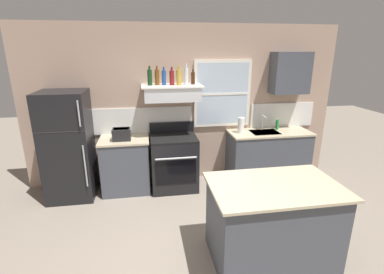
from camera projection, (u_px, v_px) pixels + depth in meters
name	position (u px, v px, depth m)	size (l,w,h in m)	color
ground_plane	(214.00, 260.00, 3.22)	(16.00, 16.00, 0.00)	gray
back_wall	(187.00, 106.00, 4.92)	(5.40, 0.11, 2.70)	tan
refrigerator	(68.00, 146.00, 4.40)	(0.70, 0.72, 1.70)	black
counter_left_of_stove	(126.00, 164.00, 4.71)	(0.79, 0.63, 0.91)	#474C56
toaster	(122.00, 134.00, 4.47)	(0.30, 0.20, 0.19)	black
stove_range	(174.00, 162.00, 4.80)	(0.76, 0.69, 1.09)	black
range_hood_shelf	(172.00, 93.00, 4.54)	(0.96, 0.52, 0.24)	silver
bottle_dark_green_wine	(150.00, 77.00, 4.43)	(0.07, 0.07, 0.30)	#143819
bottle_amber_wine	(157.00, 77.00, 4.47)	(0.07, 0.07, 0.30)	brown
bottle_blue_liqueur	(164.00, 77.00, 4.46)	(0.07, 0.07, 0.28)	#1E478C
bottle_red_label_wine	(172.00, 78.00, 4.46)	(0.07, 0.07, 0.28)	maroon
bottle_champagne_gold_foil	(179.00, 77.00, 4.44)	(0.08, 0.08, 0.30)	#B29333
bottle_clear_tall	(186.00, 76.00, 4.50)	(0.06, 0.06, 0.33)	silver
bottle_brown_stout	(193.00, 78.00, 4.56)	(0.06, 0.06, 0.24)	#381E0F
counter_right_with_sink	(268.00, 156.00, 5.10)	(1.43, 0.63, 0.91)	#474C56
sink_faucet	(263.00, 121.00, 4.99)	(0.03, 0.17, 0.28)	silver
paper_towel_roll	(241.00, 125.00, 4.84)	(0.11, 0.11, 0.27)	white
dish_soap_bottle	(277.00, 125.00, 5.06)	(0.06, 0.06, 0.18)	#268C3F
kitchen_island	(272.00, 222.00, 3.15)	(1.40, 0.90, 0.91)	#474C56
upper_cabinet_right	(290.00, 73.00, 4.86)	(0.64, 0.32, 0.70)	#474C56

